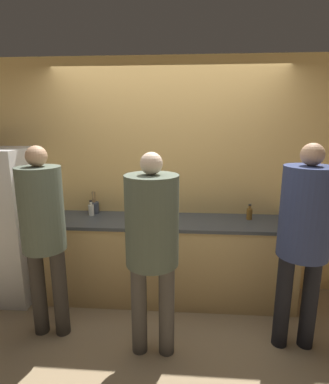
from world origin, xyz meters
The scene contains 12 objects.
ground_plane centered at (0.00, 0.00, 0.00)m, with size 14.00×14.00×0.00m, color #9E8460.
wall_back centered at (0.00, 0.64, 1.30)m, with size 5.20×0.06×2.60m.
counter centered at (0.00, 0.34, 0.45)m, with size 2.71×0.62×0.91m.
refrigerator centered at (-1.79, 0.29, 0.83)m, with size 0.71×0.69×1.66m.
person_left centered at (-1.02, -0.33, 1.05)m, with size 0.37×0.37×1.74m.
person_center centered at (-0.05, -0.50, 1.06)m, with size 0.42×0.42×1.71m.
person_right centered at (1.16, -0.34, 1.09)m, with size 0.40×0.40×1.77m.
fruit_bowl centered at (-0.25, 0.40, 0.96)m, with size 0.30×0.30×0.13m.
utensil_crock centered at (-0.83, 0.53, 0.98)m, with size 0.11×0.11×0.25m.
bottle_amber centered at (0.89, 0.42, 0.97)m, with size 0.06×0.06×0.17m.
bottle_clear centered at (-0.84, 0.43, 0.98)m, with size 0.06×0.06×0.17m.
cup_yellow centered at (-1.12, 0.21, 0.96)m, with size 0.08×0.08×0.10m.
Camera 1 is at (0.20, -2.69, 1.91)m, focal length 28.00 mm.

